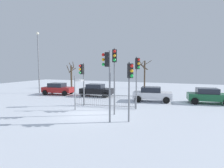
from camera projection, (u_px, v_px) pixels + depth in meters
name	position (u px, v px, depth m)	size (l,w,h in m)	color
ground_plane	(89.00, 114.00, 14.20)	(60.00, 60.00, 0.00)	silver
traffic_light_rear_right	(82.00, 75.00, 16.98)	(0.39, 0.54, 3.85)	slate
traffic_light_mid_right	(108.00, 70.00, 11.86)	(0.57, 0.34, 4.52)	slate
traffic_light_rear_left	(114.00, 66.00, 13.59)	(0.38, 0.54, 4.84)	slate
traffic_light_foreground_left	(137.00, 71.00, 15.38)	(0.45, 0.48, 4.33)	slate
traffic_light_foreground_right	(130.00, 78.00, 11.81)	(0.45, 0.48, 3.83)	slate
direction_sign_post	(76.00, 91.00, 15.45)	(0.78, 0.19, 2.80)	slate
pedestrian_guard_railing	(104.00, 101.00, 16.75)	(5.53, 0.84, 1.07)	slate
car_black_far	(96.00, 90.00, 22.63)	(3.92, 2.16, 1.47)	black
car_green_near	(208.00, 96.00, 18.24)	(4.00, 2.36, 1.47)	#195933
car_white_trailing	(152.00, 94.00, 19.32)	(4.00, 2.35, 1.47)	silver
car_red_mid	(58.00, 89.00, 24.05)	(3.99, 2.34, 1.47)	maroon
street_lamp	(38.00, 57.00, 25.10)	(0.36, 0.36, 8.04)	slate
bare_tree_left	(144.00, 73.00, 31.61)	(1.86, 1.89, 4.60)	#473828
bare_tree_centre	(71.00, 75.00, 32.07)	(1.34, 1.60, 4.36)	#473828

